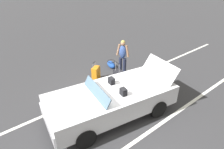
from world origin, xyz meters
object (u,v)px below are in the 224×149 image
(suitcase_medium_bright, at_px, (96,74))
(convertible_car, at_px, (106,101))
(duffel_bag, at_px, (111,64))
(suitcase_large_black, at_px, (119,79))
(traveler_person, at_px, (123,56))

(suitcase_medium_bright, bearing_deg, convertible_car, -57.14)
(suitcase_medium_bright, bearing_deg, duffel_bag, 82.47)
(suitcase_large_black, height_order, duffel_bag, suitcase_large_black)
(duffel_bag, distance_m, traveler_person, 1.18)
(duffel_bag, bearing_deg, suitcase_medium_bright, 22.81)
(suitcase_medium_bright, height_order, duffel_bag, suitcase_medium_bright)
(suitcase_large_black, bearing_deg, duffel_bag, 70.98)
(suitcase_medium_bright, bearing_deg, suitcase_large_black, -9.95)
(duffel_bag, xyz_separation_m, traveler_person, (0.06, 0.89, 0.77))
(suitcase_large_black, distance_m, suitcase_medium_bright, 1.14)
(convertible_car, bearing_deg, suitcase_medium_bright, -107.23)
(convertible_car, distance_m, suitcase_large_black, 1.84)
(convertible_car, xyz_separation_m, suitcase_large_black, (-1.48, -1.08, -0.22))
(convertible_car, relative_size, duffel_bag, 6.41)
(convertible_car, height_order, suitcase_large_black, convertible_car)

